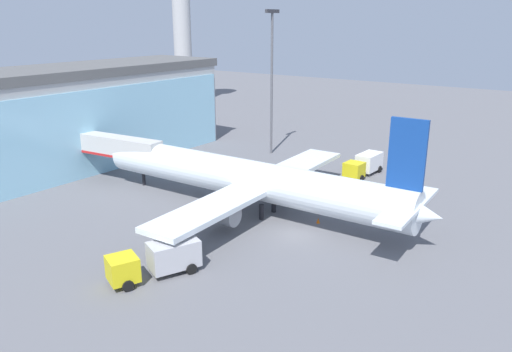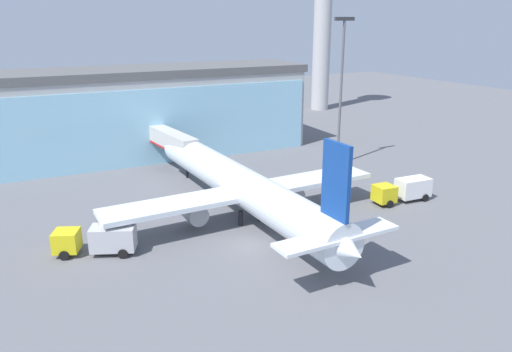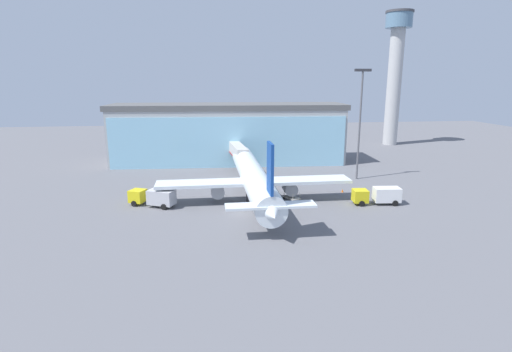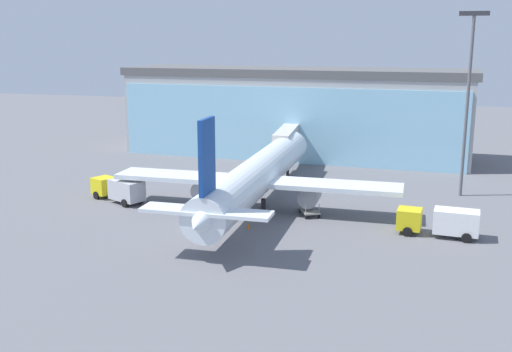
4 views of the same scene
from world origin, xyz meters
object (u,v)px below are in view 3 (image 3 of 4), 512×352
at_px(catering_truck, 154,197).
at_px(safety_cone_wingtip, 342,191).
at_px(apron_light_mast, 360,116).
at_px(jet_bridge, 237,151).
at_px(control_tower, 395,67).
at_px(safety_cone_nose, 267,212).
at_px(fuel_truck, 378,195).
at_px(baggage_cart, 292,198).
at_px(airplane, 254,178).

xyz_separation_m(catering_truck, safety_cone_wingtip, (31.46, 3.95, -1.19)).
bearing_deg(apron_light_mast, jet_bridge, 157.67).
bearing_deg(control_tower, apron_light_mast, -122.61).
height_order(safety_cone_nose, safety_cone_wingtip, same).
height_order(fuel_truck, safety_cone_nose, fuel_truck).
relative_size(baggage_cart, safety_cone_nose, 5.86).
bearing_deg(control_tower, airplane, -132.83).
bearing_deg(airplane, control_tower, -43.14).
bearing_deg(airplane, safety_cone_wingtip, -82.77).
relative_size(control_tower, apron_light_mast, 1.80).
xyz_separation_m(control_tower, fuel_truck, (-28.40, -56.28, -21.10)).
bearing_deg(catering_truck, baggage_cart, -154.39).
xyz_separation_m(apron_light_mast, baggage_cart, (-15.69, -12.68, -11.76)).
distance_m(control_tower, airplane, 72.25).
relative_size(airplane, safety_cone_nose, 72.84).
bearing_deg(fuel_truck, safety_cone_wingtip, -61.37).
xyz_separation_m(apron_light_mast, safety_cone_wingtip, (-5.93, -8.90, -11.99)).
bearing_deg(control_tower, jet_bridge, -147.57).
relative_size(control_tower, safety_cone_nose, 68.61).
relative_size(safety_cone_nose, safety_cone_wingtip, 1.00).
bearing_deg(jet_bridge, catering_truck, 142.12).
height_order(catering_truck, safety_cone_nose, catering_truck).
distance_m(baggage_cart, safety_cone_nose, 7.67).
distance_m(airplane, catering_truck, 15.93).
relative_size(jet_bridge, apron_light_mast, 0.71).
distance_m(airplane, fuel_truck, 19.78).
bearing_deg(safety_cone_wingtip, airplane, -172.46).
xyz_separation_m(fuel_truck, safety_cone_nose, (-17.88, -2.41, -1.19)).
height_order(catering_truck, safety_cone_wingtip, catering_truck).
height_order(airplane, catering_truck, airplane).
bearing_deg(fuel_truck, control_tower, -111.97).
xyz_separation_m(fuel_truck, baggage_cart, (-12.96, 3.47, -0.97)).
bearing_deg(control_tower, baggage_cart, -128.07).
relative_size(airplane, baggage_cart, 12.44).
bearing_deg(safety_cone_nose, control_tower, 51.74).
distance_m(control_tower, safety_cone_wingtip, 62.45).
height_order(jet_bridge, catering_truck, jet_bridge).
bearing_deg(safety_cone_wingtip, fuel_truck, -66.18).
height_order(jet_bridge, airplane, airplane).
xyz_separation_m(baggage_cart, safety_cone_nose, (-4.92, -5.88, -0.23)).
relative_size(catering_truck, fuel_truck, 1.01).
height_order(apron_light_mast, safety_cone_wingtip, apron_light_mast).
relative_size(apron_light_mast, airplane, 0.52).
height_order(control_tower, safety_cone_nose, control_tower).
relative_size(jet_bridge, baggage_cart, 4.64).
bearing_deg(baggage_cart, safety_cone_wingtip, 84.33).
xyz_separation_m(safety_cone_nose, safety_cone_wingtip, (14.68, 9.66, 0.00)).
relative_size(catering_truck, safety_cone_nose, 13.71).
distance_m(airplane, safety_cone_nose, 8.32).
bearing_deg(jet_bridge, fuel_truck, -146.36).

